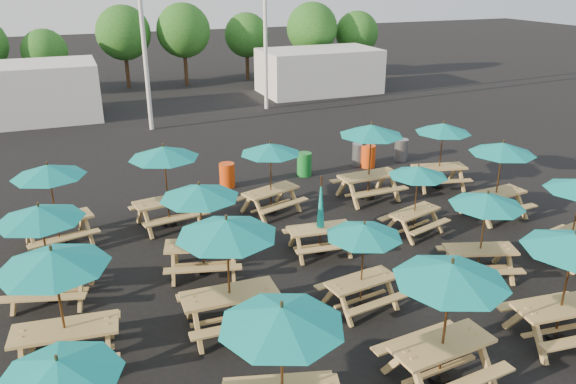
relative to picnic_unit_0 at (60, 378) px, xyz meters
name	(u,v)px	position (x,y,z in m)	size (l,w,h in m)	color
ground	(308,248)	(6.16, 5.51, -1.85)	(120.00, 120.00, 0.00)	black
picnic_unit_0	(60,378)	(0.00, 0.00, 0.00)	(2.01, 2.01, 2.17)	tan
picnic_unit_1	(54,267)	(-0.02, 2.80, 0.27)	(2.22, 2.22, 2.48)	tan
picnic_unit_2	(41,220)	(-0.28, 5.36, 0.15)	(2.36, 2.36, 2.34)	tan
picnic_unit_3	(49,176)	(-0.10, 8.24, 0.16)	(2.30, 2.30, 2.35)	tan
picnic_unit_4	(282,326)	(3.15, -0.30, 0.23)	(2.44, 2.44, 2.43)	tan
picnic_unit_5	(227,235)	(3.18, 2.81, 0.31)	(2.11, 2.11, 2.53)	tan
picnic_unit_6	(200,198)	(3.22, 5.31, 0.16)	(2.34, 2.34, 2.36)	tan
picnic_unit_7	(164,158)	(2.94, 8.41, 0.25)	(2.29, 2.29, 2.46)	tan
picnic_unit_8	(450,281)	(6.28, -0.20, 0.26)	(2.19, 2.19, 2.47)	tan
picnic_unit_9	(364,236)	(6.11, 2.50, -0.09)	(1.90, 1.90, 2.06)	tan
picnic_unit_10	(320,222)	(6.36, 5.21, -0.96)	(1.84, 1.65, 2.17)	tan
picnic_unit_11	(270,153)	(6.06, 8.20, 0.08)	(2.32, 2.32, 2.26)	tan
picnic_unit_12	(573,250)	(9.25, -0.04, 0.21)	(2.14, 2.14, 2.41)	tan
picnic_unit_13	(486,205)	(9.49, 2.68, 0.02)	(2.25, 2.25, 2.19)	tan
picnic_unit_14	(418,176)	(9.37, 5.32, -0.12)	(2.05, 2.05, 2.03)	tan
picnic_unit_15	(371,135)	(9.42, 8.07, 0.32)	(2.16, 2.16, 2.54)	tan
picnic_unit_18	(502,153)	(12.30, 5.38, 0.18)	(2.08, 2.08, 2.37)	tan
picnic_unit_19	(443,132)	(12.20, 8.10, 0.12)	(2.24, 2.24, 2.30)	tan
waste_bin_0	(227,175)	(5.41, 10.83, -1.42)	(0.53, 0.53, 0.86)	#EB450D
waste_bin_1	(304,164)	(8.36, 10.93, -1.42)	(0.53, 0.53, 0.86)	#177F2C
waste_bin_2	(359,154)	(10.80, 11.24, -1.42)	(0.53, 0.53, 0.86)	gray
waste_bin_3	(368,156)	(11.00, 10.88, -1.42)	(0.53, 0.53, 0.86)	#EB450D
waste_bin_4	(401,150)	(12.62, 11.14, -1.42)	(0.53, 0.53, 0.86)	gray
event_tent_0	(13,93)	(-1.84, 23.51, -0.45)	(8.00, 4.00, 2.80)	silver
event_tent_1	(319,71)	(15.16, 24.51, -0.55)	(7.00, 4.00, 2.60)	silver
tree_2	(45,52)	(-0.23, 29.16, 0.78)	(2.59, 2.59, 3.93)	#382314
tree_3	(123,33)	(4.41, 30.22, 1.56)	(3.36, 3.36, 5.09)	#382314
tree_4	(183,31)	(8.06, 29.77, 1.61)	(3.41, 3.41, 5.17)	#382314
tree_5	(247,35)	(12.38, 30.18, 1.12)	(2.94, 2.94, 4.45)	#382314
tree_6	(312,28)	(16.39, 28.40, 1.58)	(3.38, 3.38, 5.13)	#382314
tree_7	(357,33)	(19.78, 28.43, 1.14)	(2.95, 2.95, 4.48)	#382314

